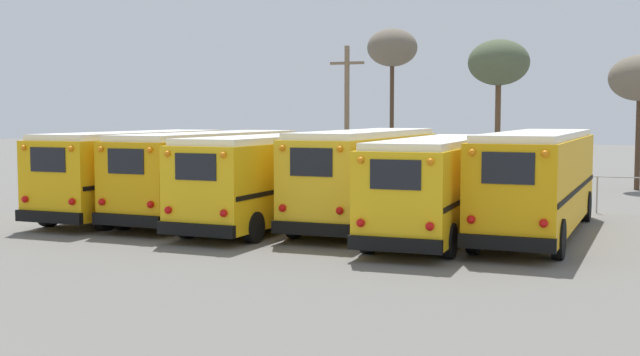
{
  "coord_description": "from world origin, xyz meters",
  "views": [
    {
      "loc": [
        9.74,
        -25.73,
        3.77
      ],
      "look_at": [
        0.0,
        -0.43,
        1.61
      ],
      "focal_mm": 45.0,
      "sensor_mm": 36.0,
      "label": 1
    }
  ],
  "objects_px": {
    "school_bus_2": "(278,176)",
    "school_bus_0": "(136,170)",
    "school_bus_1": "(211,172)",
    "bare_tree_2": "(640,79)",
    "school_bus_3": "(367,174)",
    "utility_pole": "(347,114)",
    "bare_tree_1": "(392,49)",
    "school_bus_4": "(440,183)",
    "school_bus_5": "(538,179)",
    "bare_tree_0": "(499,64)"
  },
  "relations": [
    {
      "from": "school_bus_0",
      "to": "bare_tree_0",
      "type": "bearing_deg",
      "value": 64.59
    },
    {
      "from": "school_bus_1",
      "to": "bare_tree_1",
      "type": "bearing_deg",
      "value": 88.34
    },
    {
      "from": "school_bus_4",
      "to": "bare_tree_1",
      "type": "bearing_deg",
      "value": 109.58
    },
    {
      "from": "school_bus_1",
      "to": "school_bus_3",
      "type": "xyz_separation_m",
      "value": [
        5.73,
        0.56,
        0.04
      ]
    },
    {
      "from": "bare_tree_1",
      "to": "bare_tree_2",
      "type": "bearing_deg",
      "value": -16.31
    },
    {
      "from": "school_bus_2",
      "to": "school_bus_0",
      "type": "bearing_deg",
      "value": -179.97
    },
    {
      "from": "school_bus_4",
      "to": "bare_tree_0",
      "type": "height_order",
      "value": "bare_tree_0"
    },
    {
      "from": "school_bus_5",
      "to": "bare_tree_2",
      "type": "xyz_separation_m",
      "value": [
        3.04,
        17.35,
        3.75
      ]
    },
    {
      "from": "school_bus_2",
      "to": "school_bus_3",
      "type": "relative_size",
      "value": 1.04
    },
    {
      "from": "school_bus_1",
      "to": "bare_tree_2",
      "type": "xyz_separation_m",
      "value": [
        14.51,
        17.4,
        3.81
      ]
    },
    {
      "from": "school_bus_4",
      "to": "school_bus_5",
      "type": "relative_size",
      "value": 0.98
    },
    {
      "from": "school_bus_1",
      "to": "bare_tree_2",
      "type": "relative_size",
      "value": 1.51
    },
    {
      "from": "school_bus_1",
      "to": "bare_tree_2",
      "type": "distance_m",
      "value": 22.97
    },
    {
      "from": "school_bus_4",
      "to": "bare_tree_2",
      "type": "bearing_deg",
      "value": 72.17
    },
    {
      "from": "school_bus_1",
      "to": "school_bus_2",
      "type": "xyz_separation_m",
      "value": [
        2.87,
        -0.49,
        -0.04
      ]
    },
    {
      "from": "bare_tree_0",
      "to": "bare_tree_2",
      "type": "xyz_separation_m",
      "value": [
        7.39,
        -3.11,
        -1.1
      ]
    },
    {
      "from": "school_bus_5",
      "to": "bare_tree_1",
      "type": "xyz_separation_m",
      "value": [
        -10.84,
        21.41,
        5.92
      ]
    },
    {
      "from": "school_bus_2",
      "to": "bare_tree_2",
      "type": "distance_m",
      "value": 21.69
    },
    {
      "from": "school_bus_5",
      "to": "bare_tree_0",
      "type": "relative_size",
      "value": 1.37
    },
    {
      "from": "utility_pole",
      "to": "school_bus_5",
      "type": "bearing_deg",
      "value": -50.54
    },
    {
      "from": "school_bus_2",
      "to": "school_bus_3",
      "type": "distance_m",
      "value": 3.05
    },
    {
      "from": "school_bus_2",
      "to": "school_bus_4",
      "type": "bearing_deg",
      "value": -4.67
    },
    {
      "from": "school_bus_3",
      "to": "school_bus_5",
      "type": "height_order",
      "value": "school_bus_5"
    },
    {
      "from": "school_bus_0",
      "to": "school_bus_3",
      "type": "relative_size",
      "value": 0.93
    },
    {
      "from": "school_bus_1",
      "to": "school_bus_5",
      "type": "bearing_deg",
      "value": 0.27
    },
    {
      "from": "school_bus_2",
      "to": "utility_pole",
      "type": "bearing_deg",
      "value": 99.41
    },
    {
      "from": "school_bus_0",
      "to": "bare_tree_1",
      "type": "bearing_deg",
      "value": 80.98
    },
    {
      "from": "bare_tree_2",
      "to": "school_bus_5",
      "type": "bearing_deg",
      "value": -99.94
    },
    {
      "from": "school_bus_3",
      "to": "bare_tree_2",
      "type": "bearing_deg",
      "value": 62.49
    },
    {
      "from": "school_bus_3",
      "to": "bare_tree_0",
      "type": "bearing_deg",
      "value": 86.04
    },
    {
      "from": "school_bus_1",
      "to": "school_bus_0",
      "type": "bearing_deg",
      "value": -170.17
    },
    {
      "from": "bare_tree_2",
      "to": "school_bus_0",
      "type": "bearing_deg",
      "value": -134.15
    },
    {
      "from": "school_bus_5",
      "to": "school_bus_1",
      "type": "bearing_deg",
      "value": -179.73
    },
    {
      "from": "school_bus_0",
      "to": "bare_tree_2",
      "type": "distance_m",
      "value": 25.23
    },
    {
      "from": "school_bus_5",
      "to": "bare_tree_2",
      "type": "relative_size",
      "value": 1.63
    },
    {
      "from": "school_bus_0",
      "to": "bare_tree_1",
      "type": "xyz_separation_m",
      "value": [
        3.49,
        21.96,
        5.98
      ]
    },
    {
      "from": "school_bus_2",
      "to": "school_bus_3",
      "type": "xyz_separation_m",
      "value": [
        2.87,
        1.05,
        0.09
      ]
    },
    {
      "from": "school_bus_0",
      "to": "bare_tree_0",
      "type": "xyz_separation_m",
      "value": [
        9.98,
        21.01,
        4.91
      ]
    },
    {
      "from": "school_bus_3",
      "to": "school_bus_4",
      "type": "bearing_deg",
      "value": -27.87
    },
    {
      "from": "school_bus_5",
      "to": "bare_tree_0",
      "type": "height_order",
      "value": "bare_tree_0"
    },
    {
      "from": "school_bus_3",
      "to": "school_bus_4",
      "type": "xyz_separation_m",
      "value": [
        2.87,
        -1.52,
        -0.1
      ]
    },
    {
      "from": "bare_tree_2",
      "to": "school_bus_2",
      "type": "bearing_deg",
      "value": -123.04
    },
    {
      "from": "school_bus_5",
      "to": "utility_pole",
      "type": "relative_size",
      "value": 1.51
    },
    {
      "from": "school_bus_1",
      "to": "school_bus_3",
      "type": "distance_m",
      "value": 5.76
    },
    {
      "from": "bare_tree_0",
      "to": "bare_tree_2",
      "type": "bearing_deg",
      "value": -22.8
    },
    {
      "from": "school_bus_2",
      "to": "school_bus_5",
      "type": "height_order",
      "value": "school_bus_5"
    },
    {
      "from": "school_bus_0",
      "to": "school_bus_3",
      "type": "xyz_separation_m",
      "value": [
        8.6,
        1.05,
        0.04
      ]
    },
    {
      "from": "school_bus_2",
      "to": "school_bus_4",
      "type": "relative_size",
      "value": 1.0
    },
    {
      "from": "bare_tree_1",
      "to": "bare_tree_2",
      "type": "distance_m",
      "value": 14.63
    },
    {
      "from": "school_bus_2",
      "to": "bare_tree_1",
      "type": "bearing_deg",
      "value": 95.84
    }
  ]
}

